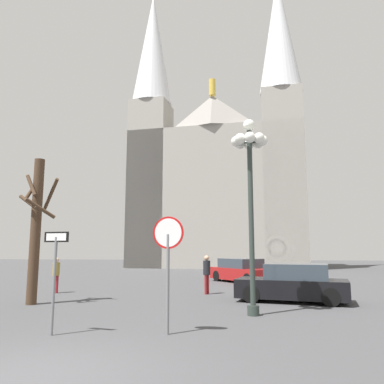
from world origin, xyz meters
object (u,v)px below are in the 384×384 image
Objects in this scene: stop_sign at (168,250)px; one_way_arrow_sign at (55,268)px; bare_tree at (36,226)px; parked_car_far_black at (293,284)px; cathedral at (218,174)px; parked_car_near_red at (242,271)px; street_lamp at (250,170)px; pedestrian_standing at (207,271)px; pedestrian_walking at (56,272)px.

one_way_arrow_sign is (-2.67, -0.41, -0.42)m from stop_sign.
bare_tree reaches higher than parked_car_far_black.
cathedral reaches higher than parked_car_near_red.
one_way_arrow_sign is 15.25m from parked_car_near_red.
cathedral is 29.76m from street_lamp.
pedestrian_standing is (2.99, 8.35, -0.51)m from one_way_arrow_sign.
cathedral reaches higher than bare_tree.
street_lamp is (2.13, 2.78, 2.53)m from stop_sign.
stop_sign is 0.64× the size of parked_car_far_black.
parked_car_far_black is (9.53, 1.80, -2.16)m from bare_tree.
cathedral is 20.31m from parked_car_near_red.
bare_tree reaches higher than pedestrian_standing.
stop_sign is at bearing -127.49° from street_lamp.
stop_sign reaches higher than one_way_arrow_sign.
street_lamp is 3.89× the size of pedestrian_walking.
bare_tree is (-5.47, -27.78, -7.31)m from cathedral.
pedestrian_walking is at bearing 116.06° from one_way_arrow_sign.
pedestrian_standing is at bearing 3.43° from pedestrian_walking.
bare_tree is at bearing 144.43° from stop_sign.
one_way_arrow_sign is at bearing -94.22° from cathedral.
one_way_arrow_sign reaches higher than pedestrian_walking.
street_lamp is 10.52m from pedestrian_walking.
pedestrian_walking reaches higher than parked_car_near_red.
pedestrian_standing is at bearing 32.19° from bare_tree.
one_way_arrow_sign is 0.45× the size of bare_tree.
pedestrian_standing is at bearing 87.71° from stop_sign.
street_lamp is at bearing 33.59° from one_way_arrow_sign.
street_lamp is at bearing -117.63° from parked_car_far_black.
bare_tree is (-7.89, 1.34, -1.66)m from street_lamp.
parked_car_far_black is at bearing 57.48° from stop_sign.
cathedral reaches higher than one_way_arrow_sign.
pedestrian_standing reaches higher than parked_car_near_red.
stop_sign is 0.52× the size of bare_tree.
street_lamp is (2.42, -29.12, -5.65)m from cathedral.
one_way_arrow_sign is 1.52× the size of pedestrian_walking.
stop_sign reaches higher than parked_car_near_red.
cathedral is 29.25m from bare_tree.
pedestrian_standing is (-3.46, 2.02, 0.36)m from parked_car_far_black.
pedestrian_walking is at bearing 131.05° from stop_sign.
one_way_arrow_sign is 8.86m from pedestrian_walking.
stop_sign is at bearing -48.95° from pedestrian_walking.
one_way_arrow_sign is at bearing -171.23° from stop_sign.
pedestrian_walking is (-10.33, 1.61, 0.28)m from parked_car_far_black.
street_lamp is 1.15× the size of bare_tree.
one_way_arrow_sign is 5.63m from bare_tree.
one_way_arrow_sign is 8.89m from pedestrian_standing.
bare_tree is at bearing 170.36° from street_lamp.
pedestrian_standing reaches higher than pedestrian_walking.
one_way_arrow_sign is at bearing -63.94° from pedestrian_walking.
cathedral is at bearing 97.25° from parked_car_near_red.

